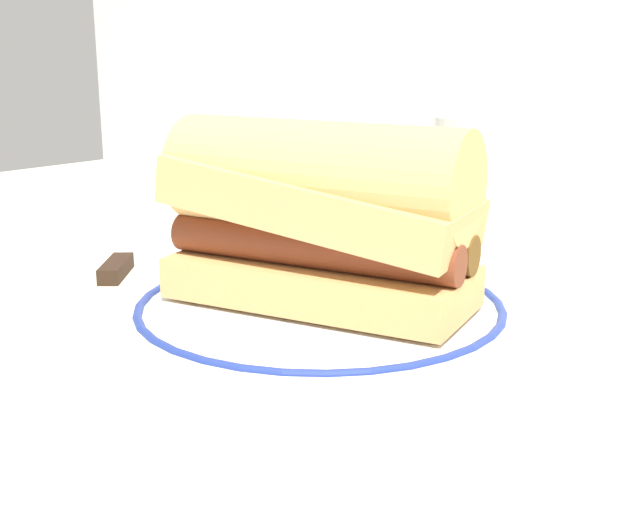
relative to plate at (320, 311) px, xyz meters
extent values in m
plane|color=silver|center=(0.02, -0.02, -0.01)|extent=(1.50, 1.50, 0.00)
cylinder|color=white|center=(0.00, 0.00, 0.00)|extent=(0.26, 0.26, 0.01)
torus|color=navy|center=(0.00, 0.00, 0.00)|extent=(0.24, 0.24, 0.01)
cube|color=#DEAA64|center=(0.00, 0.00, 0.02)|extent=(0.21, 0.13, 0.03)
cylinder|color=brown|center=(0.00, -0.01, 0.05)|extent=(0.19, 0.08, 0.03)
cylinder|color=brown|center=(0.00, 0.01, 0.05)|extent=(0.19, 0.08, 0.03)
cube|color=tan|center=(0.00, 0.00, 0.07)|extent=(0.21, 0.13, 0.05)
cylinder|color=#DEAE69|center=(0.00, 0.00, 0.09)|extent=(0.21, 0.12, 0.07)
cylinder|color=silver|center=(-0.03, 0.22, 0.05)|extent=(0.07, 0.07, 0.12)
cylinder|color=gold|center=(-0.03, 0.22, 0.02)|extent=(0.06, 0.06, 0.07)
cube|color=silver|center=(-0.25, 0.03, -0.01)|extent=(0.09, 0.09, 0.01)
cube|color=black|center=(-0.19, -0.03, 0.00)|extent=(0.05, 0.05, 0.01)
camera|label=1|loc=(0.36, -0.38, 0.18)|focal=47.96mm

